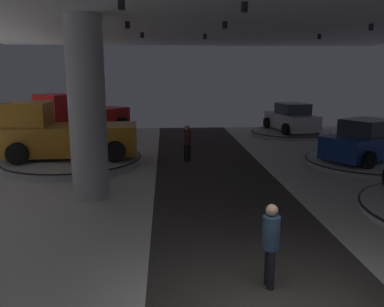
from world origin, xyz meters
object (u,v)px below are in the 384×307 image
object	(u,v)px
visitor_walking_near	(271,241)
visitor_walking_far	(187,141)
display_car_deep_right	(291,119)
display_platform_deep_left	(85,136)
pickup_truck_deep_left	(79,118)
column_left	(87,109)
display_car_far_right	(368,142)
display_platform_deep_right	(290,132)
pickup_truck_far_left	(63,135)
display_platform_far_left	(73,160)
display_platform_far_right	(367,162)

from	to	relation	value
visitor_walking_near	visitor_walking_far	size ratio (longest dim) A/B	1.00
display_car_deep_right	display_platform_deep_left	bearing A→B (deg)	-175.03
pickup_truck_deep_left	visitor_walking_far	xyz separation A→B (m)	(5.74, -5.70, -0.40)
column_left	display_car_deep_right	distance (m)	15.60
display_platform_deep_left	display_car_deep_right	world-z (taller)	display_car_deep_right
display_car_far_right	visitor_walking_near	size ratio (longest dim) A/B	2.86
display_platform_deep_right	visitor_walking_near	bearing A→B (deg)	-108.44
display_car_far_right	pickup_truck_far_left	bearing A→B (deg)	176.35
pickup_truck_deep_left	pickup_truck_far_left	world-z (taller)	pickup_truck_deep_left
column_left	display_platform_far_left	bearing A→B (deg)	109.02
pickup_truck_deep_left	display_platform_far_right	xyz separation A→B (m)	(13.27, -6.74, -1.18)
pickup_truck_deep_left	display_car_far_right	world-z (taller)	pickup_truck_deep_left
display_car_deep_right	visitor_walking_far	size ratio (longest dim) A/B	2.77
visitor_walking_far	pickup_truck_deep_left	bearing A→B (deg)	135.21
display_car_far_right	display_car_deep_right	bearing A→B (deg)	95.22
display_platform_deep_right	visitor_walking_near	size ratio (longest dim) A/B	3.03
display_car_deep_right	visitor_walking_near	size ratio (longest dim) A/B	2.77
pickup_truck_far_left	display_platform_far_right	bearing A→B (deg)	-3.58
visitor_walking_far	display_car_deep_right	bearing A→B (deg)	46.09
display_platform_far_right	display_platform_deep_left	bearing A→B (deg)	151.84
column_left	pickup_truck_far_left	world-z (taller)	column_left
visitor_walking_near	display_platform_far_left	bearing A→B (deg)	119.58
display_platform_deep_left	pickup_truck_far_left	world-z (taller)	pickup_truck_far_left
pickup_truck_deep_left	display_platform_far_left	bearing A→B (deg)	-81.34
pickup_truck_far_left	display_car_far_right	size ratio (longest dim) A/B	1.18
display_platform_far_left	visitor_walking_near	distance (m)	11.71
display_platform_far_right	display_car_far_right	world-z (taller)	display_car_far_right
display_platform_far_left	visitor_walking_far	world-z (taller)	visitor_walking_far
display_car_far_right	display_platform_deep_left	bearing A→B (deg)	151.74
column_left	display_platform_far_left	distance (m)	5.47
display_platform_far_left	pickup_truck_far_left	bearing A→B (deg)	-177.80
display_platform_deep_left	display_car_deep_right	xyz separation A→B (m)	(12.30, 1.07, 0.80)
visitor_walking_near	visitor_walking_far	xyz separation A→B (m)	(-0.93, 10.40, 0.00)
pickup_truck_deep_left	display_car_far_right	distance (m)	14.87
pickup_truck_deep_left	display_platform_deep_right	distance (m)	12.63
visitor_walking_far	display_car_far_right	bearing A→B (deg)	-8.03
display_platform_far_left	display_car_deep_right	xyz separation A→B (m)	(11.60, 7.26, 0.82)
pickup_truck_deep_left	visitor_walking_far	size ratio (longest dim) A/B	3.42
display_platform_far_left	display_car_deep_right	bearing A→B (deg)	32.04
pickup_truck_deep_left	pickup_truck_far_left	distance (m)	5.98
display_car_deep_right	pickup_truck_deep_left	bearing A→B (deg)	-173.97
display_car_deep_right	display_platform_far_right	distance (m)	8.15
display_car_far_right	visitor_walking_near	world-z (taller)	display_car_far_right
visitor_walking_near	display_platform_deep_left	bearing A→B (deg)	111.60
display_platform_deep_right	display_car_deep_right	distance (m)	0.87
display_platform_deep_right	visitor_walking_near	world-z (taller)	visitor_walking_near
visitor_walking_near	column_left	bearing A→B (deg)	126.83
display_car_deep_right	display_car_far_right	size ratio (longest dim) A/B	0.97
display_car_deep_right	display_platform_far_left	bearing A→B (deg)	-147.96
display_platform_deep_left	display_car_deep_right	size ratio (longest dim) A/B	1.30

